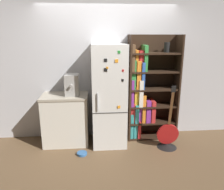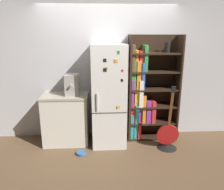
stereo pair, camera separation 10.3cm
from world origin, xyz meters
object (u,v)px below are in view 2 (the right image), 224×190
(bookshelf, at_px, (146,92))
(espresso_machine, at_px, (72,85))
(refrigerator, at_px, (109,96))
(guitar, at_px, (167,139))
(pet_bowl, at_px, (81,153))

(bookshelf, height_order, espresso_machine, bookshelf)
(bookshelf, bearing_deg, refrigerator, -165.91)
(guitar, height_order, pet_bowl, guitar)
(refrigerator, relative_size, bookshelf, 0.92)
(refrigerator, relative_size, espresso_machine, 4.88)
(refrigerator, relative_size, guitar, 1.56)
(refrigerator, height_order, pet_bowl, refrigerator)
(espresso_machine, relative_size, pet_bowl, 2.14)
(bookshelf, bearing_deg, guitar, -56.77)
(refrigerator, bearing_deg, espresso_machine, 176.13)
(refrigerator, xyz_separation_m, guitar, (1.03, -0.31, -0.74))
(guitar, distance_m, pet_bowl, 1.53)
(refrigerator, bearing_deg, pet_bowl, -138.28)
(refrigerator, bearing_deg, guitar, -16.76)
(bookshelf, height_order, guitar, bookshelf)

